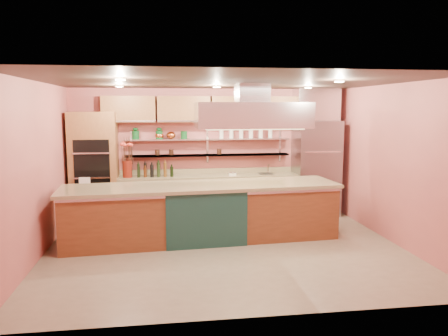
{
  "coord_description": "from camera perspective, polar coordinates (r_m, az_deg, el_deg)",
  "views": [
    {
      "loc": [
        -1.04,
        -7.12,
        2.38
      ],
      "look_at": [
        0.11,
        1.0,
        1.25
      ],
      "focal_mm": 35.0,
      "sensor_mm": 36.0,
      "label": 1
    }
  ],
  "objects": [
    {
      "name": "oven_stack",
      "position": [
        9.48,
        -16.56,
        0.08
      ],
      "size": [
        0.95,
        0.64,
        2.3
      ],
      "primitive_type": "cube",
      "color": "#8F5B34",
      "rests_on": "floor"
    },
    {
      "name": "green_canister",
      "position": [
        9.52,
        -5.24,
        4.32
      ],
      "size": [
        0.15,
        0.15,
        0.17
      ],
      "primitive_type": "cylinder",
      "rotation": [
        0.0,
        0.0,
        0.07
      ],
      "color": "#0F491D",
      "rests_on": "wall_shelf_upper"
    },
    {
      "name": "wall_shelf_lower",
      "position": [
        9.59,
        -2.11,
        1.69
      ],
      "size": [
        3.6,
        0.26,
        0.03
      ],
      "primitive_type": "cube",
      "color": "silver",
      "rests_on": "wall_back"
    },
    {
      "name": "ceiling",
      "position": [
        7.2,
        0.23,
        11.21
      ],
      "size": [
        6.0,
        5.0,
        0.02
      ],
      "primitive_type": "cube",
      "color": "black",
      "rests_on": "wall_back"
    },
    {
      "name": "flower_vase",
      "position": [
        9.38,
        -12.52,
        -0.14
      ],
      "size": [
        0.26,
        0.26,
        0.35
      ],
      "primitive_type": "cylinder",
      "rotation": [
        0.0,
        0.0,
        0.42
      ],
      "color": "#5F170E",
      "rests_on": "back_counter"
    },
    {
      "name": "back_counter",
      "position": [
        9.56,
        -1.98,
        -3.69
      ],
      "size": [
        3.84,
        0.64,
        0.93
      ],
      "primitive_type": "cube",
      "color": "tan",
      "rests_on": "floor"
    },
    {
      "name": "wall_back",
      "position": [
        9.72,
        -1.9,
        2.07
      ],
      "size": [
        6.0,
        0.04,
        2.8
      ],
      "primitive_type": "cube",
      "color": "#BF5E5A",
      "rests_on": "floor"
    },
    {
      "name": "floor",
      "position": [
        7.58,
        0.22,
        -10.52
      ],
      "size": [
        6.0,
        5.0,
        0.02
      ],
      "primitive_type": "cube",
      "color": "gray",
      "rests_on": "ground"
    },
    {
      "name": "upper_cabinets",
      "position": [
        9.49,
        -1.81,
        7.68
      ],
      "size": [
        4.6,
        0.36,
        0.55
      ],
      "primitive_type": "cube",
      "color": "#8F5B34",
      "rests_on": "wall_back"
    },
    {
      "name": "refrigerator",
      "position": [
        9.95,
        11.92,
        0.01
      ],
      "size": [
        0.95,
        0.72,
        2.1
      ],
      "primitive_type": "cube",
      "color": "gray",
      "rests_on": "floor"
    },
    {
      "name": "oil_bottle_cluster",
      "position": [
        9.36,
        -8.97,
        -0.33
      ],
      "size": [
        0.85,
        0.5,
        0.26
      ],
      "primitive_type": "cube",
      "rotation": [
        0.0,
        0.0,
        0.35
      ],
      "color": "black",
      "rests_on": "back_counter"
    },
    {
      "name": "bar_faucet",
      "position": [
        9.74,
        5.77,
        -0.11
      ],
      "size": [
        0.03,
        0.03,
        0.21
      ],
      "primitive_type": "cylinder",
      "rotation": [
        0.0,
        0.0,
        -0.19
      ],
      "color": "white",
      "rests_on": "back_counter"
    },
    {
      "name": "kitchen_scale",
      "position": [
        9.49,
        1.09,
        -0.66
      ],
      "size": [
        0.19,
        0.16,
        0.09
      ],
      "primitive_type": "cube",
      "rotation": [
        0.0,
        0.0,
        0.37
      ],
      "color": "white",
      "rests_on": "back_counter"
    },
    {
      "name": "wall_right",
      "position": [
        8.24,
        21.34,
        0.49
      ],
      "size": [
        0.04,
        5.0,
        2.8
      ],
      "primitive_type": "cube",
      "color": "#BF5E5A",
      "rests_on": "floor"
    },
    {
      "name": "ceiling_downlights",
      "position": [
        7.4,
        0.0,
        10.89
      ],
      "size": [
        4.0,
        2.8,
        0.02
      ],
      "primitive_type": "cube",
      "color": "#FFE5A5",
      "rests_on": "ceiling"
    },
    {
      "name": "island",
      "position": [
        7.95,
        -2.86,
        -5.78
      ],
      "size": [
        4.91,
        1.39,
        1.01
      ],
      "primitive_type": "cube",
      "rotation": [
        0.0,
        0.0,
        0.07
      ],
      "color": "brown",
      "rests_on": "floor"
    },
    {
      "name": "wall_shelf_upper",
      "position": [
        9.56,
        -2.12,
        3.78
      ],
      "size": [
        3.6,
        0.26,
        0.03
      ],
      "primitive_type": "cube",
      "color": "silver",
      "rests_on": "wall_back"
    },
    {
      "name": "range_hood",
      "position": [
        7.86,
        3.65,
        6.9
      ],
      "size": [
        2.0,
        1.0,
        0.45
      ],
      "primitive_type": "cube",
      "color": "silver",
      "rests_on": "ceiling"
    },
    {
      "name": "wall_front",
      "position": [
        4.83,
        4.5,
        -3.85
      ],
      "size": [
        6.0,
        0.04,
        2.8
      ],
      "primitive_type": "cube",
      "color": "#BF5E5A",
      "rests_on": "floor"
    },
    {
      "name": "copper_kettle",
      "position": [
        9.51,
        -6.93,
        4.27
      ],
      "size": [
        0.24,
        0.24,
        0.16
      ],
      "primitive_type": "ellipsoid",
      "rotation": [
        0.0,
        0.0,
        0.24
      ],
      "color": "#CE652F",
      "rests_on": "wall_shelf_upper"
    },
    {
      "name": "wall_left",
      "position": [
        7.45,
        -23.27,
        -0.34
      ],
      "size": [
        0.04,
        5.0,
        2.8
      ],
      "primitive_type": "cube",
      "color": "#BF5E5A",
      "rests_on": "floor"
    }
  ]
}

